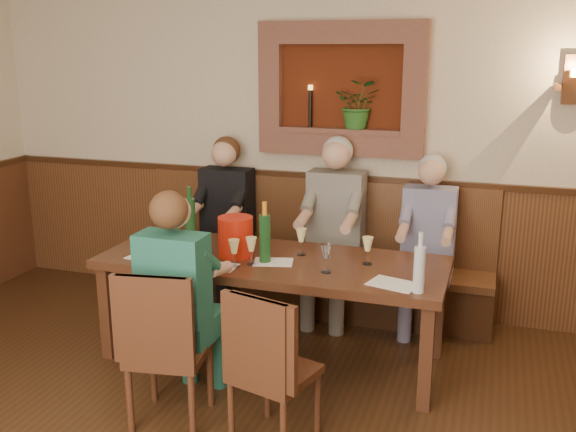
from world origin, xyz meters
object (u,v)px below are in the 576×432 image
object	(u,v)px
person_chair_front	(182,319)
dining_table	(272,268)
chair_near_right	(273,398)
person_bench_mid	(333,245)
person_bench_right	(426,260)
wine_bottle_green_b	(190,219)
spittoon_bucket	(236,236)
water_bottle	(419,268)
person_bench_left	(224,237)
bench	(310,272)
chair_near_left	(170,378)
wine_bottle_green_a	(265,237)

from	to	relation	value
person_chair_front	dining_table	bearing A→B (deg)	68.78
chair_near_right	person_bench_mid	distance (m)	1.85
dining_table	person_bench_right	size ratio (longest dim) A/B	1.73
person_bench_mid	person_chair_front	bearing A→B (deg)	-108.03
chair_near_right	wine_bottle_green_b	size ratio (longest dim) A/B	2.19
spittoon_bucket	water_bottle	xyz separation A→B (m)	(1.31, -0.31, 0.01)
dining_table	person_bench_mid	bearing A→B (deg)	75.06
person_bench_left	person_bench_mid	world-z (taller)	person_bench_mid
water_bottle	person_bench_right	bearing A→B (deg)	93.74
bench	spittoon_bucket	size ratio (longest dim) A/B	10.71
chair_near_right	water_bottle	distance (m)	1.14
dining_table	water_bottle	xyz separation A→B (m)	(1.05, -0.33, 0.23)
chair_near_left	person_bench_mid	bearing A→B (deg)	64.84
dining_table	spittoon_bucket	bearing A→B (deg)	-175.69
dining_table	chair_near_left	distance (m)	1.09
person_bench_mid	bench	bearing A→B (deg)	154.16
chair_near_left	chair_near_right	xyz separation A→B (m)	(0.65, -0.00, -0.01)
person_bench_right	wine_bottle_green_a	world-z (taller)	person_bench_right
wine_bottle_green_b	chair_near_right	bearing A→B (deg)	-47.41
spittoon_bucket	chair_near_left	bearing A→B (deg)	-92.18
wine_bottle_green_a	person_chair_front	bearing A→B (deg)	-112.28
wine_bottle_green_b	wine_bottle_green_a	bearing A→B (deg)	-21.51
bench	wine_bottle_green_a	world-z (taller)	wine_bottle_green_a
water_bottle	dining_table	bearing A→B (deg)	162.29
person_chair_front	water_bottle	distance (m)	1.46
person_bench_mid	spittoon_bucket	world-z (taller)	person_bench_mid
chair_near_right	person_chair_front	bearing A→B (deg)	178.38
chair_near_left	water_bottle	distance (m)	1.61
chair_near_right	wine_bottle_green_b	world-z (taller)	wine_bottle_green_b
person_bench_mid	wine_bottle_green_a	xyz separation A→B (m)	(-0.24, -0.92, 0.30)
wine_bottle_green_a	dining_table	bearing A→B (deg)	77.51
wine_bottle_green_a	water_bottle	world-z (taller)	wine_bottle_green_a
chair_near_left	person_chair_front	world-z (taller)	person_chair_front
chair_near_left	person_bench_left	distance (m)	1.89
chair_near_left	person_bench_right	bearing A→B (deg)	45.90
chair_near_left	person_chair_front	size ratio (longest dim) A/B	0.70
chair_near_left	chair_near_right	size ratio (longest dim) A/B	1.06
chair_near_right	spittoon_bucket	xyz separation A→B (m)	(-0.61, 0.95, 0.62)
chair_near_right	person_bench_right	size ratio (longest dim) A/B	0.67
dining_table	chair_near_left	size ratio (longest dim) A/B	2.46
bench	person_chair_front	xyz separation A→B (m)	(-0.30, -1.72, 0.25)
bench	person_chair_front	size ratio (longest dim) A/B	2.15
chair_near_right	wine_bottle_green_a	distance (m)	1.16
bench	person_chair_front	bearing A→B (deg)	-99.96
wine_bottle_green_a	wine_bottle_green_b	bearing A→B (deg)	158.49
bench	wine_bottle_green_b	bearing A→B (deg)	-133.54
wine_bottle_green_a	bench	bearing A→B (deg)	88.91
dining_table	wine_bottle_green_a	size ratio (longest dim) A/B	5.68
chair_near_left	spittoon_bucket	world-z (taller)	spittoon_bucket
person_bench_left	wine_bottle_green_a	xyz separation A→B (m)	(0.72, -0.93, 0.32)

